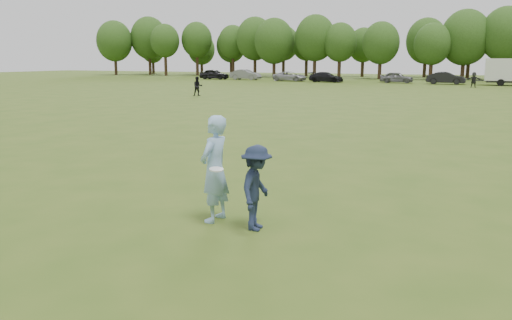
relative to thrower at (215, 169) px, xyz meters
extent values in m
plane|color=#375117|center=(-0.34, 0.07, -1.06)|extent=(200.00, 200.00, 0.00)
imported|color=#8FB7DD|center=(0.00, 0.00, 0.00)|extent=(0.55, 0.80, 2.11)
imported|color=#1B253C|center=(0.96, -0.15, -0.25)|extent=(0.70, 1.10, 1.62)
imported|color=black|center=(-17.43, 29.31, -0.22)|extent=(1.03, 1.00, 1.67)
imported|color=#242424|center=(4.28, 53.07, -0.20)|extent=(1.64, 0.68, 1.72)
imported|color=black|center=(-33.08, 61.31, -0.27)|extent=(4.67, 2.00, 1.57)
imported|color=slate|center=(-27.79, 61.56, -0.27)|extent=(4.79, 1.82, 1.56)
imported|color=#9A9A9E|center=(-20.06, 60.06, -0.38)|extent=(4.96, 2.46, 1.35)
imported|color=black|center=(-14.38, 58.93, -0.37)|extent=(4.88, 2.34, 1.37)
imported|color=slate|center=(-5.17, 60.47, -0.32)|extent=(4.31, 1.77, 1.46)
imported|color=black|center=(1.02, 59.44, -0.28)|extent=(4.74, 1.83, 1.54)
cylinder|color=white|center=(0.21, -0.32, 0.07)|extent=(0.32, 0.32, 0.07)
cylinder|color=black|center=(7.21, 57.78, -0.66)|extent=(0.80, 0.25, 0.80)
cylinder|color=black|center=(7.21, 60.28, -0.66)|extent=(0.80, 0.25, 0.80)
cube|color=#333333|center=(5.01, 59.03, -0.51)|extent=(1.20, 0.15, 0.12)
cylinder|color=#332114|center=(-61.01, 72.27, 0.76)|extent=(0.56, 0.56, 3.63)
ellipsoid|color=#254115|center=(-61.01, 72.27, 5.50)|extent=(6.88, 6.88, 7.91)
cylinder|color=#332114|center=(-55.84, 76.44, 1.01)|extent=(0.56, 0.56, 4.13)
ellipsoid|color=#254115|center=(-55.84, 76.44, 6.16)|extent=(7.25, 7.25, 8.34)
cylinder|color=#332114|center=(-49.69, 72.83, 1.04)|extent=(0.56, 0.56, 4.18)
ellipsoid|color=#254115|center=(-49.69, 72.83, 5.43)|extent=(5.42, 5.42, 6.23)
cylinder|color=#332114|center=(-44.81, 76.29, 1.07)|extent=(0.56, 0.56, 4.26)
ellipsoid|color=#254115|center=(-44.81, 76.29, 5.66)|extent=(5.79, 5.79, 6.66)
cylinder|color=#332114|center=(-37.93, 77.86, 0.90)|extent=(0.56, 0.56, 3.91)
ellipsoid|color=#254115|center=(-37.93, 77.86, 5.18)|extent=(5.47, 5.47, 6.29)
cylinder|color=#332114|center=(-32.62, 76.10, 0.86)|extent=(0.56, 0.56, 3.83)
ellipsoid|color=#254115|center=(-32.62, 76.10, 5.65)|extent=(6.75, 6.75, 7.76)
cylinder|color=#332114|center=(-27.72, 73.13, 0.57)|extent=(0.56, 0.56, 3.25)
ellipsoid|color=#254115|center=(-27.72, 73.13, 5.07)|extent=(6.76, 6.76, 7.78)
cylinder|color=#332114|center=(-20.56, 73.54, 0.80)|extent=(0.56, 0.56, 3.71)
ellipsoid|color=#254115|center=(-20.56, 73.54, 5.49)|extent=(6.68, 6.68, 7.68)
cylinder|color=#332114|center=(-16.24, 73.16, 0.67)|extent=(0.56, 0.56, 3.46)
ellipsoid|color=#254115|center=(-16.24, 73.16, 4.73)|extent=(5.49, 5.49, 6.31)
cylinder|color=#332114|center=(-9.65, 73.02, 0.52)|extent=(0.56, 0.56, 3.14)
ellipsoid|color=#254115|center=(-9.65, 73.02, 4.54)|extent=(5.78, 5.78, 6.64)
cylinder|color=#332114|center=(-1.94, 72.76, 0.45)|extent=(0.56, 0.56, 3.01)
ellipsoid|color=#254115|center=(-1.94, 72.76, 4.28)|extent=(5.46, 5.46, 6.28)
cylinder|color=#332114|center=(2.49, 75.14, 0.56)|extent=(0.56, 0.56, 3.23)
ellipsoid|color=#254115|center=(2.49, 75.14, 5.27)|extent=(7.29, 7.29, 8.38)
cylinder|color=#332114|center=(7.90, 75.04, 0.83)|extent=(0.56, 0.56, 3.77)
ellipsoid|color=#254115|center=(7.90, 75.04, 5.67)|extent=(6.95, 6.95, 8.00)
cylinder|color=#332114|center=(-58.60, 81.47, 0.43)|extent=(0.56, 0.56, 2.97)
ellipsoid|color=#254115|center=(-58.60, 81.47, 3.98)|extent=(4.85, 4.85, 5.58)
cylinder|color=#332114|center=(-47.44, 82.59, 0.31)|extent=(0.56, 0.56, 2.73)
ellipsoid|color=#254115|center=(-47.44, 82.59, 3.99)|extent=(5.45, 5.45, 6.27)
cylinder|color=#332114|center=(-39.89, 81.00, 0.57)|extent=(0.56, 0.56, 3.25)
ellipsoid|color=#254115|center=(-39.89, 81.00, 4.61)|extent=(5.68, 5.68, 6.53)
cylinder|color=#332114|center=(-30.06, 84.00, 0.76)|extent=(0.56, 0.56, 3.62)
ellipsoid|color=#254115|center=(-30.06, 84.00, 5.03)|extent=(5.80, 5.80, 6.67)
cylinder|color=#332114|center=(-24.58, 81.45, 0.75)|extent=(0.56, 0.56, 3.61)
ellipsoid|color=#254115|center=(-24.58, 81.45, 4.93)|extent=(5.58, 5.58, 6.42)
cylinder|color=#332114|center=(-14.27, 81.99, 0.59)|extent=(0.56, 0.56, 3.29)
ellipsoid|color=#254115|center=(-14.27, 81.99, 4.49)|extent=(5.30, 5.30, 6.09)
cylinder|color=#332114|center=(-3.83, 83.46, 0.59)|extent=(0.56, 0.56, 3.28)
ellipsoid|color=#254115|center=(-3.83, 83.46, 5.11)|extent=(6.78, 6.78, 7.79)
cylinder|color=#332114|center=(3.12, 81.91, 0.50)|extent=(0.56, 0.56, 3.11)
ellipsoid|color=#254115|center=(3.12, 81.91, 4.33)|extent=(5.34, 5.34, 6.14)
camera|label=1|loc=(4.56, -8.40, 2.12)|focal=35.00mm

